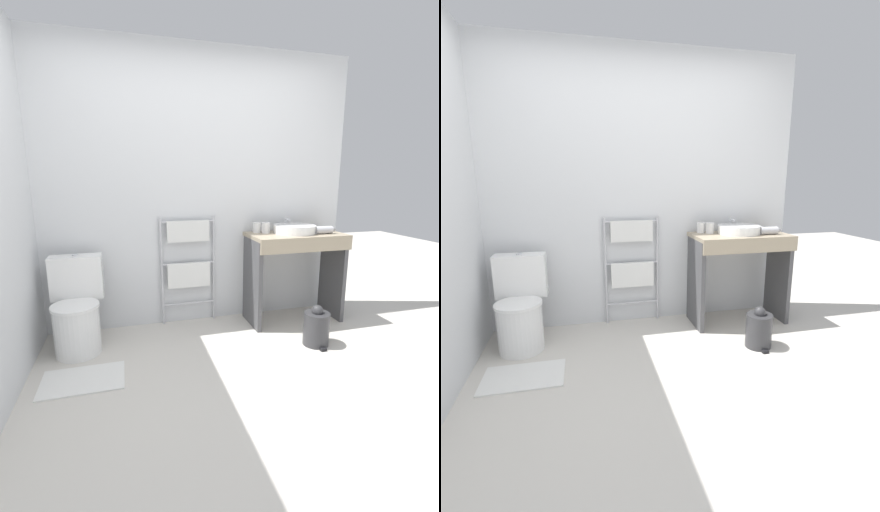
# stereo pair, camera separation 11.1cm
# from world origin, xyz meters

# --- Properties ---
(ground_plane) EXTENTS (12.00, 12.00, 0.00)m
(ground_plane) POSITION_xyz_m (0.00, 0.00, 0.00)
(ground_plane) COLOR beige
(wall_back) EXTENTS (3.04, 0.12, 2.54)m
(wall_back) POSITION_xyz_m (0.00, 1.56, 1.27)
(wall_back) COLOR silver
(wall_back) RESTS_ON ground_plane
(toilet) EXTENTS (0.42, 0.51, 0.77)m
(toilet) POSITION_xyz_m (-1.08, 1.16, 0.33)
(toilet) COLOR white
(toilet) RESTS_ON ground_plane
(towel_radiator) EXTENTS (0.53, 0.06, 1.04)m
(towel_radiator) POSITION_xyz_m (-0.10, 1.45, 0.64)
(towel_radiator) COLOR silver
(towel_radiator) RESTS_ON ground_plane
(vanity_counter) EXTENTS (0.91, 0.49, 0.87)m
(vanity_counter) POSITION_xyz_m (0.91, 1.23, 0.59)
(vanity_counter) COLOR gray
(vanity_counter) RESTS_ON ground_plane
(sink_basin) EXTENTS (0.40, 0.40, 0.08)m
(sink_basin) POSITION_xyz_m (0.90, 1.26, 0.92)
(sink_basin) COLOR white
(sink_basin) RESTS_ON vanity_counter
(faucet) EXTENTS (0.02, 0.10, 0.13)m
(faucet) POSITION_xyz_m (0.90, 1.43, 0.96)
(faucet) COLOR silver
(faucet) RESTS_ON vanity_counter
(cup_near_wall) EXTENTS (0.08, 0.08, 0.10)m
(cup_near_wall) POSITION_xyz_m (0.57, 1.39, 0.92)
(cup_near_wall) COLOR white
(cup_near_wall) RESTS_ON vanity_counter
(cup_near_edge) EXTENTS (0.08, 0.08, 0.10)m
(cup_near_edge) POSITION_xyz_m (0.64, 1.35, 0.92)
(cup_near_edge) COLOR white
(cup_near_edge) RESTS_ON vanity_counter
(hair_dryer) EXTENTS (0.23, 0.16, 0.07)m
(hair_dryer) POSITION_xyz_m (1.16, 1.16, 0.91)
(hair_dryer) COLOR #B7B7BC
(hair_dryer) RESTS_ON vanity_counter
(trash_bin) EXTENTS (0.22, 0.25, 0.35)m
(trash_bin) POSITION_xyz_m (0.85, 0.69, 0.15)
(trash_bin) COLOR #333335
(trash_bin) RESTS_ON ground_plane
(bath_mat) EXTENTS (0.56, 0.36, 0.01)m
(bath_mat) POSITION_xyz_m (-1.01, 0.65, 0.01)
(bath_mat) COLOR silver
(bath_mat) RESTS_ON ground_plane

